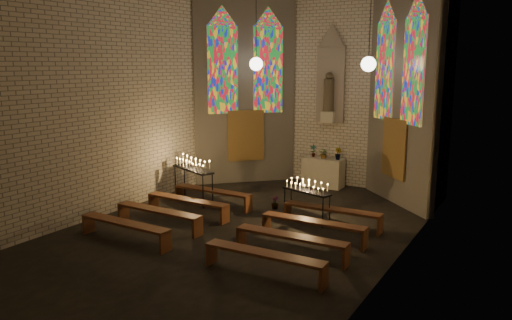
{
  "coord_description": "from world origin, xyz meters",
  "views": [
    {
      "loc": [
        6.57,
        -10.3,
        4.22
      ],
      "look_at": [
        0.01,
        0.85,
        1.71
      ],
      "focal_mm": 35.0,
      "sensor_mm": 36.0,
      "label": 1
    }
  ],
  "objects_px": {
    "altar": "(323,172)",
    "aisle_flower_pot": "(275,203)",
    "votive_stand_right": "(307,188)",
    "votive_stand_left": "(193,166)"
  },
  "relations": [
    {
      "from": "altar",
      "to": "votive_stand_right",
      "type": "distance_m",
      "value": 4.04
    },
    {
      "from": "votive_stand_left",
      "to": "votive_stand_right",
      "type": "relative_size",
      "value": 1.21
    },
    {
      "from": "altar",
      "to": "aisle_flower_pot",
      "type": "height_order",
      "value": "altar"
    },
    {
      "from": "altar",
      "to": "aisle_flower_pot",
      "type": "xyz_separation_m",
      "value": [
        -0.14,
        -3.25,
        -0.31
      ]
    },
    {
      "from": "aisle_flower_pot",
      "to": "votive_stand_right",
      "type": "relative_size",
      "value": 0.25
    },
    {
      "from": "votive_stand_right",
      "to": "aisle_flower_pot",
      "type": "bearing_deg",
      "value": 171.27
    },
    {
      "from": "votive_stand_left",
      "to": "aisle_flower_pot",
      "type": "bearing_deg",
      "value": 34.37
    },
    {
      "from": "aisle_flower_pot",
      "to": "votive_stand_right",
      "type": "distance_m",
      "value": 1.6
    },
    {
      "from": "votive_stand_left",
      "to": "votive_stand_right",
      "type": "xyz_separation_m",
      "value": [
        3.85,
        -0.02,
        -0.2
      ]
    },
    {
      "from": "altar",
      "to": "votive_stand_right",
      "type": "xyz_separation_m",
      "value": [
        1.15,
        -3.85,
        0.42
      ]
    }
  ]
}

